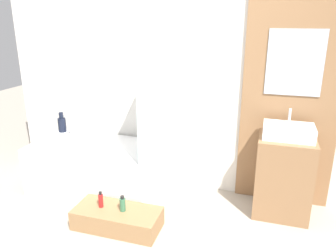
# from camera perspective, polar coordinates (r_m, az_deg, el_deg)

# --- Properties ---
(wall_tiled_back) EXTENTS (4.20, 0.06, 2.60)m
(wall_tiled_back) POSITION_cam_1_polar(r_m,az_deg,el_deg) (3.44, 3.63, 9.54)
(wall_tiled_back) COLOR silver
(wall_tiled_back) RESTS_ON ground_plane
(wall_wood_accent) EXTENTS (0.91, 0.04, 2.60)m
(wall_wood_accent) POSITION_cam_1_polar(r_m,az_deg,el_deg) (3.30, 20.96, 8.14)
(wall_wood_accent) COLOR #8E6642
(wall_wood_accent) RESTS_ON ground_plane
(bathtub) EXTENTS (1.36, 0.74, 0.53)m
(bathtub) POSITION_cam_1_polar(r_m,az_deg,el_deg) (3.70, -12.36, -7.00)
(bathtub) COLOR white
(bathtub) RESTS_ON ground_plane
(glass_shower_screen) EXTENTS (0.01, 0.49, 1.11)m
(glass_shower_screen) POSITION_cam_1_polar(r_m,az_deg,el_deg) (3.07, -3.67, 4.38)
(glass_shower_screen) COLOR silver
(glass_shower_screen) RESTS_ON bathtub
(wooden_step_bench) EXTENTS (0.79, 0.35, 0.18)m
(wooden_step_bench) POSITION_cam_1_polar(r_m,az_deg,el_deg) (3.12, -8.80, -15.59)
(wooden_step_bench) COLOR #997047
(wooden_step_bench) RESTS_ON ground_plane
(vanity_cabinet) EXTENTS (0.51, 0.45, 0.78)m
(vanity_cabinet) POSITION_cam_1_polar(r_m,az_deg,el_deg) (3.34, 19.40, -8.22)
(vanity_cabinet) COLOR #8E6642
(vanity_cabinet) RESTS_ON ground_plane
(sink) EXTENTS (0.45, 0.30, 0.26)m
(sink) POSITION_cam_1_polar(r_m,az_deg,el_deg) (3.17, 20.24, -0.89)
(sink) COLOR white
(sink) RESTS_ON vanity_cabinet
(vase_tall_dark) EXTENTS (0.09, 0.09, 0.24)m
(vase_tall_dark) POSITION_cam_1_polar(r_m,az_deg,el_deg) (4.09, -17.98, 0.36)
(vase_tall_dark) COLOR black
(vase_tall_dark) RESTS_ON bathtub
(vase_round_light) EXTENTS (0.10, 0.10, 0.10)m
(vase_round_light) POSITION_cam_1_polar(r_m,az_deg,el_deg) (4.02, -16.27, -0.46)
(vase_round_light) COLOR white
(vase_round_light) RESTS_ON bathtub
(bottle_soap_primary) EXTENTS (0.04, 0.04, 0.15)m
(bottle_soap_primary) POSITION_cam_1_polar(r_m,az_deg,el_deg) (3.10, -11.63, -12.54)
(bottle_soap_primary) COLOR red
(bottle_soap_primary) RESTS_ON wooden_step_bench
(bottle_soap_secondary) EXTENTS (0.05, 0.05, 0.15)m
(bottle_soap_secondary) POSITION_cam_1_polar(r_m,az_deg,el_deg) (3.01, -7.91, -13.34)
(bottle_soap_secondary) COLOR #38704C
(bottle_soap_secondary) RESTS_ON wooden_step_bench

